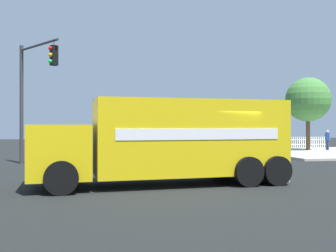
% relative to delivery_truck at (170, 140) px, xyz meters
% --- Properties ---
extents(ground_plane, '(100.00, 100.00, 0.00)m').
position_rel_delivery_truck_xyz_m(ground_plane, '(-1.70, -0.19, -1.52)').
color(ground_plane, black).
extents(delivery_truck, '(8.79, 3.63, 2.90)m').
position_rel_delivery_truck_xyz_m(delivery_truck, '(0.00, 0.00, 0.00)').
color(delivery_truck, yellow).
rests_on(delivery_truck, ground).
extents(traffic_light_primary, '(2.42, 3.12, 6.36)m').
position_rel_delivery_truck_xyz_m(traffic_light_primary, '(6.07, -7.61, 2.62)').
color(traffic_light_primary, '#38383D').
rests_on(traffic_light_primary, ground).
extents(pedestrian_crossing, '(0.25, 0.53, 1.57)m').
position_rel_delivery_truck_xyz_m(pedestrian_crossing, '(-14.99, -15.02, -0.49)').
color(pedestrian_crossing, navy).
rests_on(pedestrian_crossing, sidewalk_corner_near).
extents(picket_fence_run, '(5.14, 0.05, 0.95)m').
position_rel_delivery_truck_xyz_m(picket_fence_run, '(-14.63, -18.51, -0.90)').
color(picket_fence_run, white).
rests_on(picket_fence_run, sidewalk_corner_near).
extents(shade_tree_near, '(3.47, 3.47, 5.71)m').
position_rel_delivery_truck_xyz_m(shade_tree_near, '(-13.34, -15.04, 2.58)').
color(shade_tree_near, brown).
rests_on(shade_tree_near, sidewalk_corner_near).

